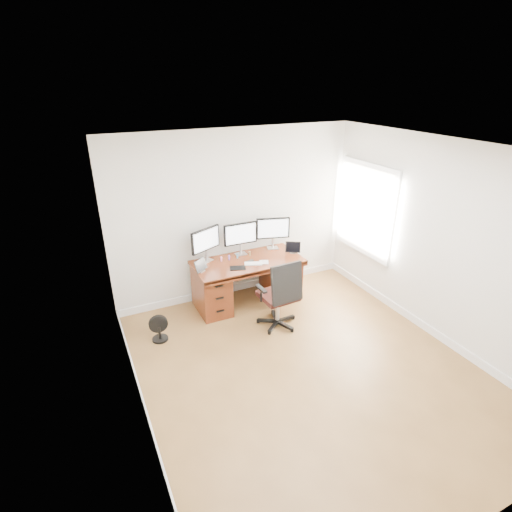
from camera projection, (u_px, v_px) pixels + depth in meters
name	position (u px, v px, depth m)	size (l,w,h in m)	color
ground	(307.00, 369.00, 5.04)	(4.50, 4.50, 0.00)	brown
back_wall	(236.00, 216.00, 6.33)	(4.00, 0.10, 2.70)	silver
right_wall	(435.00, 241.00, 5.35)	(0.10, 4.50, 2.70)	silver
desk	(247.00, 280.00, 6.38)	(1.70, 0.80, 0.75)	#572411
office_chair	(279.00, 305.00, 5.75)	(0.62, 0.60, 1.07)	black
floor_fan	(159.00, 329.00, 5.51)	(0.26, 0.22, 0.38)	black
monitor_left	(206.00, 241.00, 6.06)	(0.51, 0.26, 0.53)	silver
monitor_center	(240.00, 235.00, 6.29)	(0.55, 0.14, 0.53)	silver
monitor_right	(273.00, 229.00, 6.52)	(0.54, 0.19, 0.53)	silver
tablet_left	(201.00, 266.00, 5.83)	(0.23, 0.20, 0.19)	silver
tablet_right	(293.00, 248.00, 6.44)	(0.24, 0.18, 0.19)	silver
keyboard	(253.00, 264.00, 6.09)	(0.27, 0.12, 0.01)	silver
trackpad	(264.00, 262.00, 6.14)	(0.14, 0.14, 0.01)	silver
drawing_tablet	(238.00, 268.00, 5.96)	(0.23, 0.15, 0.01)	black
phone	(250.00, 261.00, 6.18)	(0.12, 0.06, 0.01)	black
figurine_pink	(221.00, 259.00, 6.16)	(0.03, 0.03, 0.08)	pink
figurine_purple	(229.00, 257.00, 6.21)	(0.03, 0.03, 0.08)	#9F61DB
figurine_blue	(237.00, 256.00, 6.27)	(0.03, 0.03, 0.08)	#60A5D8
figurine_brown	(250.00, 253.00, 6.35)	(0.03, 0.03, 0.08)	brown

